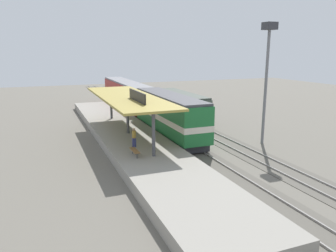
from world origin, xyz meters
The scene contains 11 objects.
ground_plane centered at (2.00, 0.00, 0.00)m, with size 120.00×120.00×0.00m, color #666056.
track_near centered at (0.00, 0.00, 0.03)m, with size 3.20×110.00×0.16m.
track_far centered at (4.60, 0.00, 0.03)m, with size 3.20×110.00×0.16m.
platform centered at (-4.60, 0.00, 0.45)m, with size 6.00×44.00×0.90m, color gray.
station_canopy centered at (-4.60, -0.09, 4.53)m, with size 5.20×18.00×4.70m.
platform_bench centered at (-6.00, -7.42, 1.34)m, with size 0.44×1.70×0.50m.
locomotive centered at (0.00, 0.27, 2.41)m, with size 2.93×14.43×4.44m.
passenger_carriage_single centered at (0.00, 18.27, 2.31)m, with size 2.90×20.00×4.24m.
freight_car centered at (4.60, 7.62, 1.97)m, with size 2.80×12.00×3.54m.
light_mast centered at (7.80, -5.51, 8.40)m, with size 1.10×1.10×11.70m.
person_waiting centered at (-5.37, -5.03, 1.85)m, with size 0.34×0.34×1.71m.
Camera 1 is at (-12.70, -31.69, 9.15)m, focal length 35.11 mm.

